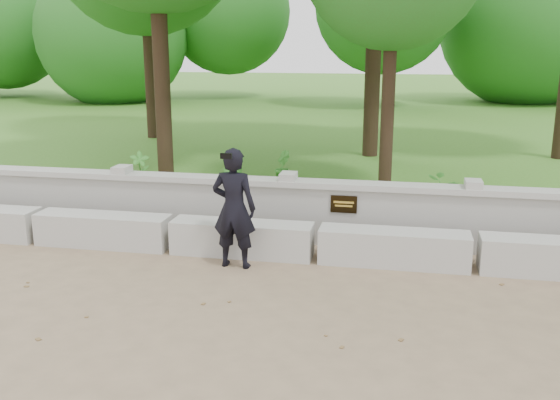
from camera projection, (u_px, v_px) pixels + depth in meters
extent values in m
plane|color=#8D7556|center=(290.00, 321.00, 6.40)|extent=(80.00, 80.00, 0.00)
cube|color=#3E721F|center=(369.00, 128.00, 19.68)|extent=(40.00, 22.00, 0.25)
cube|color=#A5A39C|center=(103.00, 230.00, 8.71)|extent=(1.90, 0.45, 0.45)
cube|color=#A5A39C|center=(242.00, 238.00, 8.33)|extent=(1.90, 0.45, 0.45)
cube|color=#A5A39C|center=(394.00, 248.00, 7.96)|extent=(1.90, 0.45, 0.45)
cube|color=#A5A39C|center=(560.00, 258.00, 7.58)|extent=(1.90, 0.45, 0.45)
cube|color=#9B9A93|center=(323.00, 215.00, 8.77)|extent=(12.50, 0.25, 0.82)
cube|color=#A5A39C|center=(324.00, 184.00, 8.66)|extent=(12.50, 0.35, 0.08)
cube|color=black|center=(344.00, 204.00, 8.53)|extent=(0.36, 0.02, 0.24)
imported|color=black|center=(234.00, 208.00, 7.76)|extent=(0.58, 0.39, 1.53)
cube|color=black|center=(226.00, 156.00, 7.29)|extent=(0.14, 0.03, 0.07)
cylinder|color=#382619|center=(149.00, 59.00, 16.44)|extent=(0.28, 0.28, 4.14)
cylinder|color=#382619|center=(161.00, 59.00, 11.45)|extent=(0.30, 0.30, 4.44)
cylinder|color=#382619|center=(374.00, 40.00, 13.63)|extent=(0.34, 0.34, 5.11)
cylinder|color=#382619|center=(388.00, 98.00, 10.24)|extent=(0.22, 0.22, 3.25)
imported|color=#3F8C2F|center=(140.00, 169.00, 11.09)|extent=(0.41, 0.36, 0.65)
imported|color=#3F8C2F|center=(282.00, 167.00, 11.39)|extent=(0.34, 0.39, 0.61)
imported|color=#3F8C2F|center=(449.00, 198.00, 9.06)|extent=(0.78, 0.77, 0.66)
imported|color=#3F8C2F|center=(233.00, 165.00, 11.48)|extent=(0.41, 0.44, 0.63)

